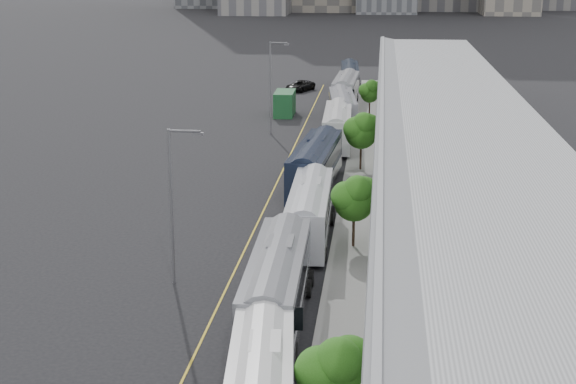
# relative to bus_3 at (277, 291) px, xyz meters

# --- Properties ---
(sidewalk) EXTENTS (10.00, 170.00, 0.12)m
(sidewalk) POSITION_rel_bus_3_xyz_m (7.06, 7.77, -1.59)
(sidewalk) COLOR gray
(sidewalk) RESTS_ON ground
(lane_line) EXTENTS (0.12, 160.00, 0.02)m
(lane_line) POSITION_rel_bus_3_xyz_m (-3.44, 7.77, -1.64)
(lane_line) COLOR gold
(lane_line) RESTS_ON ground
(depot) EXTENTS (12.45, 160.40, 7.20)m
(depot) POSITION_rel_bus_3_xyz_m (11.05, 7.77, 1.86)
(depot) COLOR gray
(depot) RESTS_ON ground
(bus_3) EXTENTS (3.03, 13.45, 3.92)m
(bus_3) POSITION_rel_bus_3_xyz_m (0.00, 0.00, 0.00)
(bus_3) COLOR slate
(bus_3) RESTS_ON ground
(bus_4) EXTENTS (2.86, 12.83, 3.73)m
(bus_4) POSITION_rel_bus_3_xyz_m (0.55, 13.93, -0.08)
(bus_4) COLOR silver
(bus_4) RESTS_ON ground
(bus_5) EXTENTS (3.68, 13.92, 4.02)m
(bus_5) POSITION_rel_bus_3_xyz_m (-0.07, 27.08, 0.05)
(bus_5) COLOR black
(bus_5) RESTS_ON ground
(bus_6) EXTENTS (3.06, 13.31, 3.87)m
(bus_6) POSITION_rel_bus_3_xyz_m (0.85, 44.29, -0.02)
(bus_6) COLOR silver
(bus_6) RESTS_ON ground
(bus_7) EXTENTS (3.82, 13.18, 3.80)m
(bus_7) POSITION_rel_bus_3_xyz_m (0.82, 55.19, -0.05)
(bus_7) COLOR gray
(bus_7) RESTS_ON ground
(bus_8) EXTENTS (3.10, 13.31, 3.87)m
(bus_8) POSITION_rel_bus_3_xyz_m (0.58, 70.03, -0.02)
(bus_8) COLOR gray
(bus_8) RESTS_ON ground
(bus_9) EXTENTS (3.07, 12.28, 3.56)m
(bus_9) POSITION_rel_bus_3_xyz_m (0.49, 85.14, -0.15)
(bus_9) COLOR black
(bus_9) RESTS_ON ground
(tree_1) EXTENTS (2.62, 2.62, 4.50)m
(tree_1) POSITION_rel_bus_3_xyz_m (3.55, -11.58, 1.53)
(tree_1) COLOR black
(tree_1) RESTS_ON ground
(tree_2) EXTENTS (2.66, 2.66, 4.88)m
(tree_2) POSITION_rel_bus_3_xyz_m (3.53, 12.42, 1.89)
(tree_2) COLOR black
(tree_2) RESTS_ON ground
(tree_3) EXTENTS (2.88, 2.88, 5.28)m
(tree_3) POSITION_rel_bus_3_xyz_m (3.42, 34.06, 2.18)
(tree_3) COLOR black
(tree_3) RESTS_ON ground
(tree_4) EXTENTS (2.21, 2.21, 4.40)m
(tree_4) POSITION_rel_bus_3_xyz_m (3.76, 60.40, 1.63)
(tree_4) COLOR black
(tree_4) RESTS_ON ground
(street_lamp_near) EXTENTS (2.04, 0.22, 9.11)m
(street_lamp_near) POSITION_rel_bus_3_xyz_m (-6.44, 4.86, 3.59)
(street_lamp_near) COLOR #59595E
(street_lamp_near) RESTS_ON ground
(street_lamp_far) EXTENTS (2.04, 0.22, 9.81)m
(street_lamp_far) POSITION_rel_bus_3_xyz_m (-6.40, 49.65, 3.95)
(street_lamp_far) COLOR #59595E
(street_lamp_far) RESTS_ON ground
(shipping_container) EXTENTS (2.39, 5.42, 2.88)m
(shipping_container) POSITION_rel_bus_3_xyz_m (-6.36, 61.32, -0.21)
(shipping_container) COLOR #144421
(shipping_container) RESTS_ON ground
(suv) EXTENTS (4.38, 5.92, 1.49)m
(suv) POSITION_rel_bus_3_xyz_m (-6.36, 81.18, -0.91)
(suv) COLOR black
(suv) RESTS_ON ground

